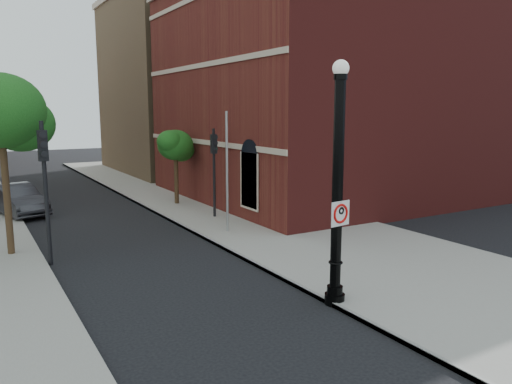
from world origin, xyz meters
TOP-DOWN VIEW (x-y plane):
  - ground at (0.00, 0.00)m, footprint 120.00×120.00m
  - sidewalk_right at (6.00, 10.00)m, footprint 8.00×60.00m
  - curb_edge at (2.05, 10.00)m, footprint 0.10×60.00m
  - brick_wall_building at (16.00, 14.00)m, footprint 22.30×16.30m
  - bg_building_tan_b at (16.00, 30.00)m, footprint 22.00×14.00m
  - lamppost at (2.21, -0.45)m, footprint 0.55×0.55m
  - no_parking_sign at (2.19, -0.61)m, footprint 0.65×0.13m
  - parked_car at (-4.04, 16.75)m, footprint 2.76×4.94m
  - traffic_signal_left at (-3.87, 7.16)m, footprint 0.31×0.40m
  - traffic_signal_right at (4.09, 10.86)m, footprint 0.30×0.37m
  - utility_pole at (3.27, 7.94)m, footprint 0.10×0.10m
  - street_tree_a at (-4.89, 8.95)m, footprint 3.59×3.25m
  - street_tree_c at (3.83, 15.11)m, footprint 2.30×2.08m

SIDE VIEW (x-z plane):
  - ground at x=0.00m, z-range 0.00..0.00m
  - sidewalk_right at x=6.00m, z-range 0.00..0.12m
  - curb_edge at x=2.05m, z-range 0.00..0.14m
  - parked_car at x=-4.04m, z-range 0.00..1.54m
  - no_parking_sign at x=2.19m, z-range 2.21..2.87m
  - utility_pole at x=3.27m, z-range 0.00..5.15m
  - traffic_signal_right at x=4.09m, z-range 0.75..5.09m
  - lamppost at x=2.21m, z-range -0.25..6.20m
  - street_tree_c at x=3.83m, z-range 1.19..5.33m
  - traffic_signal_left at x=-3.87m, z-range 0.84..5.69m
  - street_tree_a at x=-4.89m, z-range 1.88..8.35m
  - brick_wall_building at x=16.00m, z-range 0.01..12.51m
  - bg_building_tan_b at x=16.00m, z-range 0.00..14.00m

